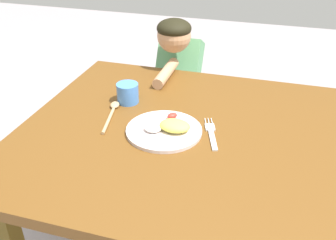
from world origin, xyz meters
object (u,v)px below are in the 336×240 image
fork (211,134)px  drinking_cup (128,93)px  person (179,103)px  plate (166,129)px  spoon (112,111)px

fork → drinking_cup: (-0.35, 0.14, 0.03)m
fork → person: (-0.28, 0.62, -0.24)m
drinking_cup → person: size_ratio=0.08×
plate → fork: plate is taller
plate → person: bearing=101.1°
fork → drinking_cup: bearing=50.7°
fork → person: person is taller
plate → drinking_cup: bearing=140.6°
person → plate: bearing=101.1°
spoon → person: 0.64m
fork → person: 0.72m
drinking_cup → plate: bearing=-39.4°
plate → spoon: plate is taller
plate → person: (-0.13, 0.65, -0.25)m
plate → drinking_cup: (-0.20, 0.17, 0.03)m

